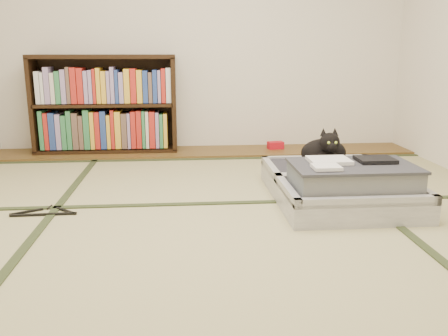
{
  "coord_description": "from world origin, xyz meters",
  "views": [
    {
      "loc": [
        -0.19,
        -2.51,
        0.96
      ],
      "look_at": [
        0.05,
        0.35,
        0.25
      ],
      "focal_mm": 38.0,
      "sensor_mm": 36.0,
      "label": 1
    }
  ],
  "objects": [
    {
      "name": "floor",
      "position": [
        0.0,
        0.0,
        0.0
      ],
      "size": [
        4.5,
        4.5,
        0.0
      ],
      "primitive_type": "plane",
      "color": "tan",
      "rests_on": "ground"
    },
    {
      "name": "wood_strip",
      "position": [
        0.0,
        2.0,
        0.01
      ],
      "size": [
        4.0,
        0.5,
        0.02
      ],
      "primitive_type": "cube",
      "color": "brown",
      "rests_on": "ground"
    },
    {
      "name": "red_item",
      "position": [
        0.7,
        2.03,
        0.06
      ],
      "size": [
        0.16,
        0.11,
        0.07
      ],
      "primitive_type": "cube",
      "rotation": [
        0.0,
        0.0,
        0.17
      ],
      "color": "red",
      "rests_on": "wood_strip"
    },
    {
      "name": "tatami_borders",
      "position": [
        0.0,
        0.49,
        0.0
      ],
      "size": [
        4.0,
        4.5,
        0.01
      ],
      "color": "#2D381E",
      "rests_on": "ground"
    },
    {
      "name": "bookcase",
      "position": [
        -0.93,
        2.07,
        0.45
      ],
      "size": [
        1.34,
        0.31,
        0.92
      ],
      "color": "black",
      "rests_on": "wood_strip"
    },
    {
      "name": "suitcase",
      "position": [
        0.81,
        0.39,
        0.12
      ],
      "size": [
        0.83,
        1.11,
        0.33
      ],
      "color": "#BABBC0",
      "rests_on": "floor"
    },
    {
      "name": "cat",
      "position": [
        0.79,
        0.68,
        0.27
      ],
      "size": [
        0.37,
        0.37,
        0.3
      ],
      "color": "black",
      "rests_on": "suitcase"
    },
    {
      "name": "cable_coil",
      "position": [
        0.97,
        0.7,
        0.17
      ],
      "size": [
        0.12,
        0.12,
        0.03
      ],
      "color": "white",
      "rests_on": "suitcase"
    },
    {
      "name": "hanger",
      "position": [
        -1.04,
        0.29,
        0.01
      ],
      "size": [
        0.4,
        0.19,
        0.01
      ],
      "color": "black",
      "rests_on": "floor"
    }
  ]
}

